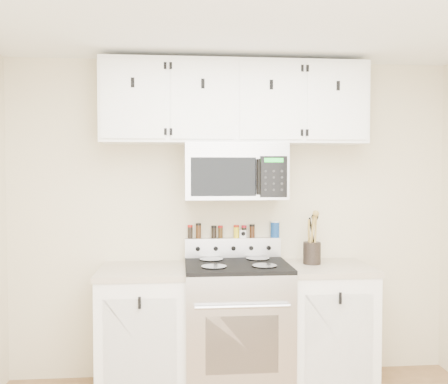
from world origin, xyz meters
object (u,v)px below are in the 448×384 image
at_px(microwave, 235,171).
at_px(salt_canister, 275,229).
at_px(range, 237,325).
at_px(utensil_crock, 312,251).

bearing_deg(microwave, salt_canister, 24.61).
relative_size(range, utensil_crock, 2.82).
height_order(range, salt_canister, salt_canister).
relative_size(range, microwave, 1.45).
height_order(range, utensil_crock, utensil_crock).
bearing_deg(salt_canister, utensil_crock, -39.72).
relative_size(microwave, salt_canister, 5.80).
relative_size(range, salt_canister, 8.39).
height_order(range, microwave, microwave).
distance_m(microwave, utensil_crock, 0.85).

